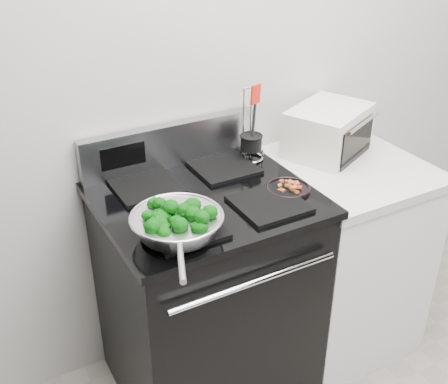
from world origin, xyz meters
TOP-DOWN VIEW (x-y plane):
  - back_wall at (0.00, 1.75)m, footprint 4.00×0.02m
  - gas_range at (-0.30, 1.41)m, footprint 0.79×0.69m
  - counter at (0.39, 1.41)m, footprint 0.62×0.68m
  - skillet at (-0.50, 1.22)m, footprint 0.31×0.47m
  - broccoli_pile at (-0.50, 1.22)m, footprint 0.24×0.24m
  - bacon_plate at (-0.00, 1.30)m, footprint 0.17×0.17m
  - utensil_holder at (0.01, 1.60)m, footprint 0.11×0.11m
  - toaster_oven at (0.38, 1.55)m, footprint 0.44×0.40m

SIDE VIEW (x-z plane):
  - counter at x=0.39m, z-range 0.00..0.92m
  - gas_range at x=-0.30m, z-range -0.08..1.05m
  - bacon_plate at x=0.00m, z-range 0.95..0.99m
  - skillet at x=-0.50m, z-range 0.97..1.03m
  - utensil_holder at x=0.01m, z-range 0.85..1.17m
  - broccoli_pile at x=-0.50m, z-range 0.98..1.06m
  - toaster_oven at x=0.38m, z-range 0.92..1.13m
  - back_wall at x=0.00m, z-range 0.00..2.70m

